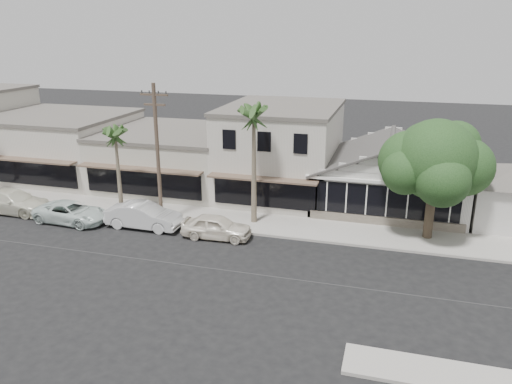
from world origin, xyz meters
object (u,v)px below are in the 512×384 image
(car_0, at_px, (216,227))
(car_3, at_px, (13,202))
(car_1, at_px, (144,216))
(car_2, at_px, (71,212))
(utility_pole, at_px, (158,152))
(shade_tree, at_px, (434,161))

(car_0, xyz_separation_m, car_3, (-15.00, 0.34, 0.06))
(car_0, distance_m, car_1, 5.01)
(car_0, bearing_deg, car_2, 88.69)
(car_1, xyz_separation_m, car_3, (-10.00, 0.06, -0.02))
(car_1, distance_m, car_2, 5.02)
(car_0, relative_size, car_1, 0.87)
(utility_pole, distance_m, car_2, 7.20)
(car_1, relative_size, car_2, 0.99)
(car_1, distance_m, car_3, 10.00)
(car_0, relative_size, car_3, 0.78)
(shade_tree, bearing_deg, car_1, -169.49)
(utility_pole, height_order, car_1, utility_pole)
(utility_pole, relative_size, car_1, 1.85)
(utility_pole, bearing_deg, shade_tree, 7.61)
(car_0, distance_m, car_2, 10.00)
(car_2, height_order, shade_tree, shade_tree)
(shade_tree, bearing_deg, car_2, -170.69)
(utility_pole, distance_m, shade_tree, 16.61)
(car_2, distance_m, shade_tree, 22.87)
(car_0, relative_size, car_2, 0.86)
(car_3, xyz_separation_m, shade_tree, (27.20, 3.13, 4.01))
(utility_pole, relative_size, car_3, 1.66)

